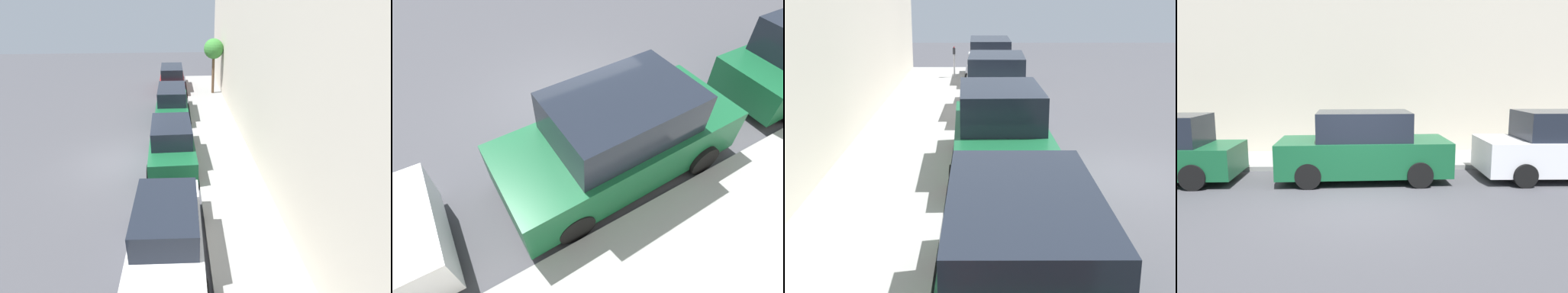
{
  "view_description": "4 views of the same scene",
  "coord_description": "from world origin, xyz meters",
  "views": [
    {
      "loc": [
        2.69,
        -12.53,
        7.02
      ],
      "look_at": [
        3.44,
        -0.54,
        1.0
      ],
      "focal_mm": 28.0,
      "sensor_mm": 36.0,
      "label": 1
    },
    {
      "loc": [
        5.56,
        -2.64,
        5.21
      ],
      "look_at": [
        2.34,
        -0.76,
        1.0
      ],
      "focal_mm": 28.0,
      "sensor_mm": 36.0,
      "label": 2
    },
    {
      "loc": [
        2.87,
        11.43,
        4.03
      ],
      "look_at": [
        2.83,
        1.11,
        1.0
      ],
      "focal_mm": 50.0,
      "sensor_mm": 36.0,
      "label": 3
    },
    {
      "loc": [
        -8.37,
        0.09,
        2.86
      ],
      "look_at": [
        2.23,
        -0.34,
        1.0
      ],
      "focal_mm": 35.0,
      "sensor_mm": 36.0,
      "label": 4
    }
  ],
  "objects": [
    {
      "name": "ground_plane",
      "position": [
        0.0,
        0.0,
        0.0
      ],
      "size": [
        60.0,
        60.0,
        0.0
      ],
      "primitive_type": "plane",
      "color": "#424247"
    },
    {
      "name": "sidewalk",
      "position": [
        4.83,
        0.0,
        0.07
      ],
      "size": [
        2.66,
        32.0,
        0.15
      ],
      "color": "gray",
      "rests_on": "ground_plane"
    },
    {
      "name": "parked_suv_third",
      "position": [
        2.4,
        -0.1,
        0.93
      ],
      "size": [
        2.09,
        4.85,
        1.98
      ],
      "color": "#14512D",
      "rests_on": "ground_plane"
    }
  ]
}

